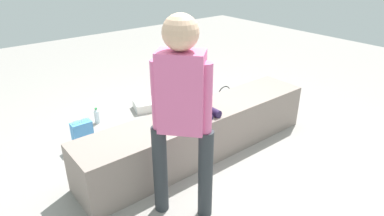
% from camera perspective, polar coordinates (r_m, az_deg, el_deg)
% --- Properties ---
extents(ground_plane, '(12.00, 12.00, 0.00)m').
position_cam_1_polar(ground_plane, '(3.63, 1.55, -7.55)').
color(ground_plane, gray).
extents(concrete_ledge, '(2.69, 0.52, 0.49)m').
position_cam_1_polar(concrete_ledge, '(3.50, 1.60, -4.16)').
color(concrete_ledge, gray).
rests_on(concrete_ledge, ground_plane).
extents(child_seated, '(0.28, 0.32, 0.48)m').
position_cam_1_polar(child_seated, '(3.28, 1.52, 2.63)').
color(child_seated, '#2A1D45').
rests_on(child_seated, concrete_ledge).
extents(adult_standing, '(0.37, 0.39, 1.62)m').
position_cam_1_polar(adult_standing, '(2.37, -1.80, 0.48)').
color(adult_standing, '#2C3136').
rests_on(adult_standing, ground_plane).
extents(cake_plate, '(0.22, 0.22, 0.07)m').
position_cam_1_polar(cake_plate, '(3.16, -2.85, -2.11)').
color(cake_plate, '#4CA5D8').
rests_on(cake_plate, concrete_ledge).
extents(gift_bag, '(0.22, 0.12, 0.34)m').
position_cam_1_polar(gift_bag, '(3.85, -18.28, -4.28)').
color(gift_bag, '#4C99E0').
rests_on(gift_bag, ground_plane).
extents(railing_post, '(0.36, 0.36, 0.99)m').
position_cam_1_polar(railing_post, '(5.02, -1.18, 6.67)').
color(railing_post, black).
rests_on(railing_post, ground_plane).
extents(water_bottle_near_gift, '(0.06, 0.06, 0.20)m').
position_cam_1_polar(water_bottle_near_gift, '(4.34, -16.03, -1.34)').
color(water_bottle_near_gift, silver).
rests_on(water_bottle_near_gift, ground_plane).
extents(cake_box_white, '(0.37, 0.36, 0.12)m').
position_cam_1_polar(cake_box_white, '(4.60, -7.98, 0.49)').
color(cake_box_white, white).
rests_on(cake_box_white, ground_plane).
extents(handbag_black_leather, '(0.32, 0.14, 0.32)m').
position_cam_1_polar(handbag_black_leather, '(4.59, 5.50, 1.29)').
color(handbag_black_leather, black).
rests_on(handbag_black_leather, ground_plane).
extents(handbag_brown_canvas, '(0.27, 0.14, 0.33)m').
position_cam_1_polar(handbag_brown_canvas, '(4.01, -3.73, -2.21)').
color(handbag_brown_canvas, brown).
rests_on(handbag_brown_canvas, ground_plane).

